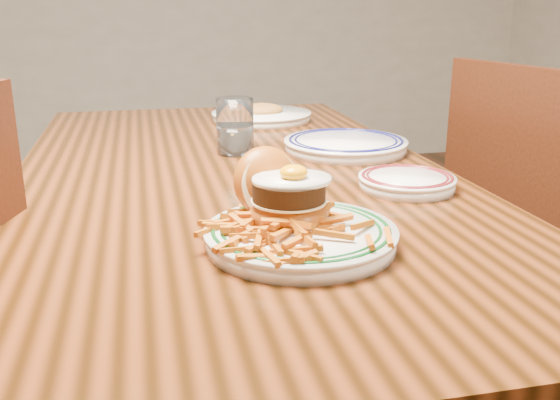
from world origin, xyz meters
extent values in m
cube|color=black|center=(0.00, 0.00, 0.72)|extent=(0.85, 1.60, 0.05)
cylinder|color=black|center=(-0.36, 0.74, 0.35)|extent=(0.07, 0.07, 0.70)
cylinder|color=black|center=(0.36, 0.74, 0.35)|extent=(0.07, 0.07, 0.70)
cube|color=#3F1A0D|center=(0.87, 0.12, 0.45)|extent=(0.51, 0.51, 0.04)
cube|color=#3F1A0D|center=(0.68, 0.08, 0.70)|extent=(0.11, 0.44, 0.47)
cylinder|color=#3F1A0D|center=(1.02, 0.34, 0.21)|extent=(0.04, 0.04, 0.43)
cylinder|color=#3F1A0D|center=(0.65, 0.27, 0.21)|extent=(0.04, 0.04, 0.43)
cylinder|color=#3F1A0D|center=(0.72, -0.10, 0.21)|extent=(0.04, 0.04, 0.43)
cylinder|color=white|center=(0.03, -0.43, 0.76)|extent=(0.26, 0.26, 0.02)
cylinder|color=white|center=(0.03, -0.43, 0.77)|extent=(0.27, 0.27, 0.01)
torus|color=#0C4318|center=(0.03, -0.43, 0.78)|extent=(0.25, 0.25, 0.01)
torus|color=#0C4318|center=(0.03, -0.43, 0.78)|extent=(0.22, 0.22, 0.01)
ellipsoid|color=#A84C15|center=(0.02, -0.40, 0.79)|extent=(0.11, 0.11, 0.05)
cylinder|color=beige|center=(0.02, -0.40, 0.81)|extent=(0.11, 0.11, 0.00)
cylinder|color=black|center=(0.02, -0.40, 0.82)|extent=(0.10, 0.10, 0.03)
ellipsoid|color=white|center=(0.03, -0.41, 0.84)|extent=(0.11, 0.09, 0.01)
ellipsoid|color=#FF9905|center=(0.03, -0.41, 0.85)|extent=(0.04, 0.04, 0.02)
ellipsoid|color=#A84C15|center=(0.00, -0.34, 0.82)|extent=(0.13, 0.12, 0.12)
cylinder|color=beige|center=(0.01, -0.36, 0.82)|extent=(0.10, 0.06, 0.09)
cylinder|color=white|center=(0.29, -0.21, 0.76)|extent=(0.17, 0.17, 0.02)
cylinder|color=white|center=(0.29, -0.21, 0.77)|extent=(0.17, 0.17, 0.01)
torus|color=maroon|center=(0.29, -0.21, 0.77)|extent=(0.16, 0.16, 0.01)
torus|color=maroon|center=(0.29, -0.21, 0.77)|extent=(0.15, 0.15, 0.01)
cube|color=silver|center=(0.31, -0.20, 0.77)|extent=(0.10, 0.08, 0.00)
cylinder|color=white|center=(0.27, 0.10, 0.76)|extent=(0.27, 0.27, 0.02)
cylinder|color=white|center=(0.27, 0.10, 0.77)|extent=(0.28, 0.28, 0.01)
torus|color=#0F104C|center=(0.27, 0.10, 0.78)|extent=(0.26, 0.26, 0.01)
torus|color=#0F104C|center=(0.27, 0.10, 0.78)|extent=(0.23, 0.23, 0.01)
cylinder|color=white|center=(0.03, 0.14, 0.81)|extent=(0.08, 0.08, 0.12)
cylinder|color=silver|center=(0.03, 0.14, 0.78)|extent=(0.07, 0.07, 0.06)
cylinder|color=white|center=(0.16, 0.52, 0.76)|extent=(0.28, 0.28, 0.02)
cylinder|color=white|center=(0.16, 0.52, 0.77)|extent=(0.28, 0.28, 0.01)
ellipsoid|color=#AD7A31|center=(0.16, 0.52, 0.78)|extent=(0.12, 0.10, 0.04)
camera|label=1|loc=(-0.17, -1.21, 1.07)|focal=40.00mm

